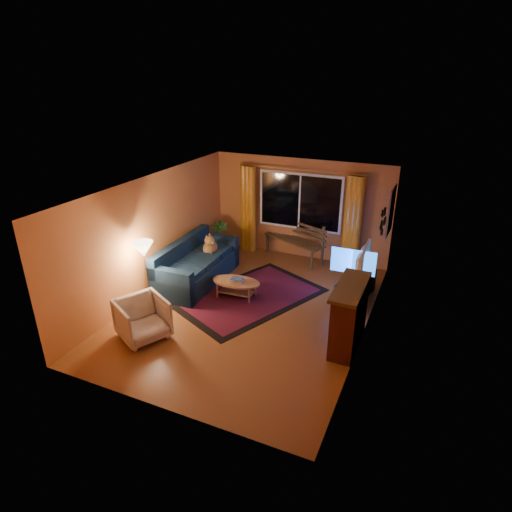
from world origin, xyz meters
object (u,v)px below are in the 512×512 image
at_px(bench, 294,249).
at_px(sofa, 197,262).
at_px(armchair, 142,317).
at_px(floor_lamp, 146,275).
at_px(coffee_table, 236,289).
at_px(tv_console, 355,288).

distance_m(bench, sofa, 2.63).
height_order(armchair, floor_lamp, floor_lamp).
height_order(bench, coffee_table, bench).
height_order(sofa, tv_console, sofa).
bearing_deg(sofa, tv_console, 9.22).
relative_size(armchair, tv_console, 0.68).
height_order(sofa, floor_lamp, floor_lamp).
bearing_deg(bench, armchair, -83.36).
bearing_deg(bench, tv_console, -14.85).
distance_m(armchair, tv_console, 4.33).
xyz_separation_m(sofa, armchair, (0.27, -2.30, -0.06)).
bearing_deg(tv_console, coffee_table, -145.21).
bearing_deg(tv_console, bench, 154.62).
bearing_deg(bench, sofa, -103.63).
bearing_deg(coffee_table, sofa, 165.05).
relative_size(armchair, floor_lamp, 0.59).
bearing_deg(armchair, sofa, 34.67).
relative_size(sofa, floor_lamp, 1.66).
xyz_separation_m(floor_lamp, coffee_table, (1.45, 1.07, -0.51)).
relative_size(bench, sofa, 0.72).
bearing_deg(sofa, bench, 51.90).
distance_m(bench, floor_lamp, 3.98).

